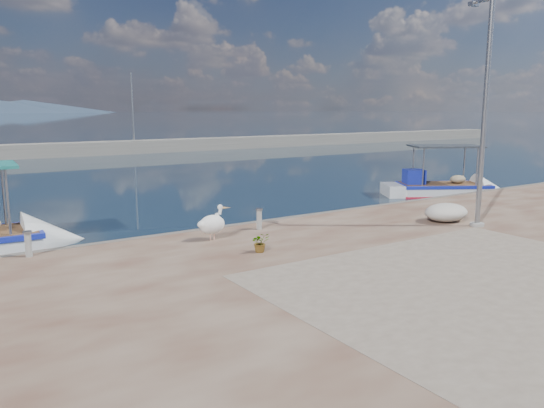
{
  "coord_description": "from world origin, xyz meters",
  "views": [
    {
      "loc": [
        -8.8,
        -9.61,
        4.19
      ],
      "look_at": [
        0.0,
        3.8,
        1.3
      ],
      "focal_mm": 35.0,
      "sensor_mm": 36.0,
      "label": 1
    }
  ],
  "objects_px": {
    "boat_right": "(442,191)",
    "bollard_near": "(259,218)",
    "lamp_post": "(483,122)",
    "pelican": "(213,224)"
  },
  "relations": [
    {
      "from": "lamp_post",
      "to": "bollard_near",
      "type": "xyz_separation_m",
      "value": [
        -6.07,
        3.39,
        -2.94
      ]
    },
    {
      "from": "boat_right",
      "to": "bollard_near",
      "type": "relative_size",
      "value": 9.24
    },
    {
      "from": "bollard_near",
      "to": "lamp_post",
      "type": "bearing_deg",
      "value": -29.18
    },
    {
      "from": "pelican",
      "to": "bollard_near",
      "type": "xyz_separation_m",
      "value": [
        1.82,
        0.42,
        -0.11
      ]
    },
    {
      "from": "lamp_post",
      "to": "bollard_near",
      "type": "distance_m",
      "value": 7.55
    },
    {
      "from": "pelican",
      "to": "bollard_near",
      "type": "relative_size",
      "value": 1.55
    },
    {
      "from": "pelican",
      "to": "bollard_near",
      "type": "bearing_deg",
      "value": 10.9
    },
    {
      "from": "boat_right",
      "to": "pelican",
      "type": "xyz_separation_m",
      "value": [
        -14.42,
        -3.7,
        0.75
      ]
    },
    {
      "from": "boat_right",
      "to": "bollard_near",
      "type": "xyz_separation_m",
      "value": [
        -12.6,
        -3.28,
        0.64
      ]
    },
    {
      "from": "boat_right",
      "to": "lamp_post",
      "type": "bearing_deg",
      "value": -104.66
    }
  ]
}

